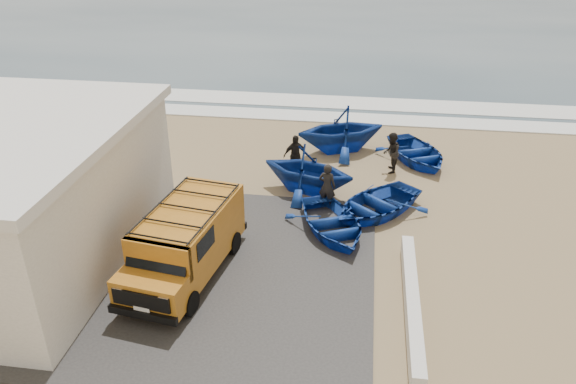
{
  "coord_description": "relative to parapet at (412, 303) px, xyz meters",
  "views": [
    {
      "loc": [
        3.4,
        -15.41,
        9.93
      ],
      "look_at": [
        1.01,
        1.2,
        1.2
      ],
      "focal_mm": 35.0,
      "sensor_mm": 36.0,
      "label": 1
    }
  ],
  "objects": [
    {
      "name": "boat_far_left",
      "position": [
        -2.59,
        10.79,
        0.75
      ],
      "size": [
        4.92,
        4.64,
        2.05
      ],
      "primitive_type": "imported",
      "rotation": [
        0.0,
        0.0,
        -1.16
      ],
      "color": "#133A9B",
      "rests_on": "ground"
    },
    {
      "name": "boat_mid_right",
      "position": [
        0.71,
        10.12,
        0.12
      ],
      "size": [
        4.06,
        4.6,
        0.79
      ],
      "primitive_type": "imported",
      "rotation": [
        0.0,
        0.0,
        0.43
      ],
      "color": "#133A9B",
      "rests_on": "ground"
    },
    {
      "name": "boat_near_left",
      "position": [
        -2.43,
        3.75,
        0.11
      ],
      "size": [
        3.91,
        4.43,
        0.76
      ],
      "primitive_type": "imported",
      "rotation": [
        0.0,
        0.0,
        0.43
      ],
      "color": "#133A9B",
      "rests_on": "ground"
    },
    {
      "name": "fisherman_back",
      "position": [
        -4.26,
        8.09,
        0.57
      ],
      "size": [
        1.07,
        0.86,
        1.7
      ],
      "primitive_type": "imported",
      "rotation": [
        0.0,
        0.0,
        0.53
      ],
      "color": "black",
      "rests_on": "ground"
    },
    {
      "name": "surf_line",
      "position": [
        -5.0,
        15.0,
        -0.25
      ],
      "size": [
        180.0,
        1.6,
        0.06
      ],
      "primitive_type": "cube",
      "color": "white",
      "rests_on": "ground"
    },
    {
      "name": "ground",
      "position": [
        -5.0,
        3.0,
        -0.28
      ],
      "size": [
        160.0,
        160.0,
        0.0
      ],
      "primitive_type": "plane",
      "color": "#957D56"
    },
    {
      "name": "surf_wash",
      "position": [
        -5.0,
        17.5,
        -0.26
      ],
      "size": [
        180.0,
        2.2,
        0.04
      ],
      "primitive_type": "cube",
      "color": "white",
      "rests_on": "ground"
    },
    {
      "name": "parapet",
      "position": [
        0.0,
        0.0,
        0.0
      ],
      "size": [
        0.35,
        6.0,
        0.55
      ],
      "primitive_type": "cube",
      "color": "silver",
      "rests_on": "ground"
    },
    {
      "name": "boat_mid_left",
      "position": [
        -3.58,
        6.64,
        0.67
      ],
      "size": [
        4.36,
        4.04,
        1.89
      ],
      "primitive_type": "imported",
      "rotation": [
        0.0,
        0.0,
        1.26
      ],
      "color": "#133A9B",
      "rests_on": "ground"
    },
    {
      "name": "fisherman_middle",
      "position": [
        -0.42,
        8.88,
        0.57
      ],
      "size": [
        0.7,
        0.87,
        1.69
      ],
      "primitive_type": "imported",
      "rotation": [
        0.0,
        0.0,
        -1.64
      ],
      "color": "black",
      "rests_on": "ground"
    },
    {
      "name": "boat_near_right",
      "position": [
        -0.99,
        5.28,
        0.12
      ],
      "size": [
        4.58,
        4.69,
        0.79
      ],
      "primitive_type": "imported",
      "rotation": [
        0.0,
        0.0,
        -0.71
      ],
      "color": "#133A9B",
      "rests_on": "ground"
    },
    {
      "name": "slab",
      "position": [
        -7.0,
        1.0,
        -0.25
      ],
      "size": [
        12.0,
        10.0,
        0.05
      ],
      "primitive_type": "cube",
      "color": "#383533",
      "rests_on": "ground"
    },
    {
      "name": "van",
      "position": [
        -6.52,
        0.87,
        0.87
      ],
      "size": [
        2.67,
        5.2,
        2.13
      ],
      "rotation": [
        0.0,
        0.0,
        -0.15
      ],
      "color": "#C0751C",
      "rests_on": "ground"
    },
    {
      "name": "fisherman_front",
      "position": [
        -2.75,
        5.47,
        0.59
      ],
      "size": [
        0.71,
        0.56,
        1.73
      ],
      "primitive_type": "imported",
      "rotation": [
        0.0,
        0.0,
        2.89
      ],
      "color": "black",
      "rests_on": "ground"
    }
  ]
}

